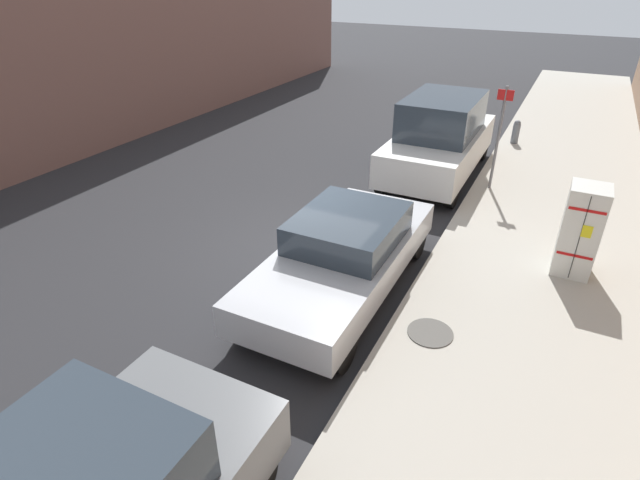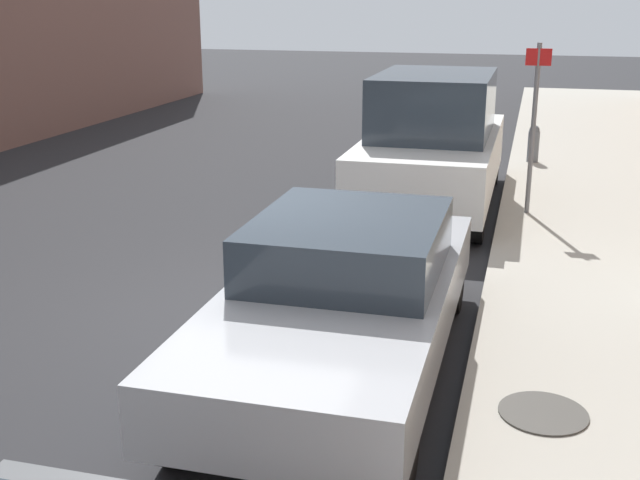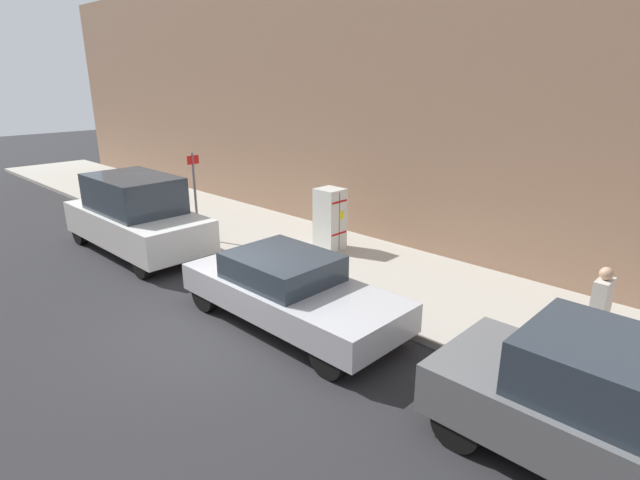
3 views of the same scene
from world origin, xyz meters
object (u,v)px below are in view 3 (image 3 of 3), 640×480
object	(u,v)px
parked_sedan_silver	(289,289)
parked_van_white	(136,215)
fire_hydrant	(134,203)
street_sign_post	(195,192)
parked_suv_gray	(633,419)
pedestrian_walking_far	(600,306)
discarded_refrigerator	(330,219)

from	to	relation	value
parked_sedan_silver	parked_van_white	bearing A→B (deg)	-90.00
fire_hydrant	street_sign_post	bearing A→B (deg)	89.58
parked_sedan_silver	parked_suv_gray	size ratio (longest dim) A/B	1.02
parked_van_white	parked_sedan_silver	size ratio (longest dim) A/B	1.04
pedestrian_walking_far	parked_suv_gray	xyz separation A→B (m)	(2.57, 1.11, -0.16)
parked_van_white	parked_sedan_silver	world-z (taller)	parked_van_white
street_sign_post	pedestrian_walking_far	bearing A→B (deg)	95.79
discarded_refrigerator	parked_van_white	xyz separation A→B (m)	(3.56, -3.89, 0.07)
street_sign_post	fire_hydrant	xyz separation A→B (m)	(-0.03, -3.97, -1.03)
street_sign_post	fire_hydrant	bearing A→B (deg)	-90.42
discarded_refrigerator	fire_hydrant	bearing A→B (deg)	-74.61
pedestrian_walking_far	discarded_refrigerator	bearing A→B (deg)	59.27
fire_hydrant	parked_van_white	world-z (taller)	parked_van_white
fire_hydrant	parked_sedan_silver	distance (m)	9.65
parked_sedan_silver	street_sign_post	bearing A→B (deg)	-105.40
discarded_refrigerator	parked_sedan_silver	world-z (taller)	discarded_refrigerator
fire_hydrant	parked_van_white	size ratio (longest dim) A/B	0.15
parked_suv_gray	discarded_refrigerator	bearing A→B (deg)	-113.83
discarded_refrigerator	street_sign_post	distance (m)	3.92
parked_sedan_silver	pedestrian_walking_far	bearing A→B (deg)	118.57
parked_sedan_silver	parked_suv_gray	world-z (taller)	parked_suv_gray
fire_hydrant	parked_suv_gray	distance (m)	15.42
parked_suv_gray	parked_sedan_silver	bearing A→B (deg)	-90.00
discarded_refrigerator	street_sign_post	bearing A→B (deg)	-58.44
discarded_refrigerator	street_sign_post	world-z (taller)	street_sign_post
pedestrian_walking_far	parked_sedan_silver	distance (m)	5.38
street_sign_post	parked_sedan_silver	bearing A→B (deg)	74.60
street_sign_post	fire_hydrant	size ratio (longest dim) A/B	3.48
street_sign_post	parked_van_white	bearing A→B (deg)	-20.97
street_sign_post	pedestrian_walking_far	xyz separation A→B (m)	(-1.04, 10.26, -0.49)
discarded_refrigerator	parked_sedan_silver	xyz separation A→B (m)	(3.56, 2.24, -0.24)
street_sign_post	parked_van_white	xyz separation A→B (m)	(1.53, -0.59, -0.50)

